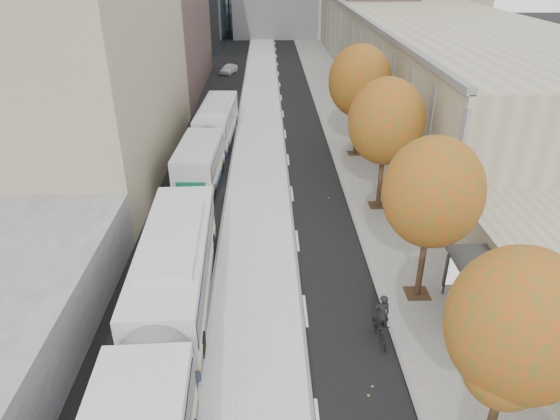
{
  "coord_description": "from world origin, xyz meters",
  "views": [
    {
      "loc": [
        -3.26,
        -5.48,
        14.18
      ],
      "look_at": [
        -2.63,
        16.9,
        2.5
      ],
      "focal_mm": 32.0,
      "sensor_mm": 36.0,
      "label": 1
    }
  ],
  "objects_px": {
    "cyclist": "(380,325)",
    "distant_car": "(229,69)",
    "bus_shelter": "(488,281)",
    "bus_far": "(211,136)",
    "bus_near": "(162,333)"
  },
  "relations": [
    {
      "from": "bus_far",
      "to": "distant_car",
      "type": "height_order",
      "value": "bus_far"
    },
    {
      "from": "bus_shelter",
      "to": "bus_far",
      "type": "bearing_deg",
      "value": 123.48
    },
    {
      "from": "cyclist",
      "to": "distant_car",
      "type": "xyz_separation_m",
      "value": [
        -9.28,
        50.24,
        -0.25
      ]
    },
    {
      "from": "bus_shelter",
      "to": "cyclist",
      "type": "height_order",
      "value": "bus_shelter"
    },
    {
      "from": "bus_shelter",
      "to": "bus_near",
      "type": "xyz_separation_m",
      "value": [
        -12.88,
        -2.27,
        -0.43
      ]
    },
    {
      "from": "bus_near",
      "to": "distant_car",
      "type": "height_order",
      "value": "bus_near"
    },
    {
      "from": "bus_near",
      "to": "cyclist",
      "type": "distance_m",
      "value": 8.55
    },
    {
      "from": "bus_near",
      "to": "bus_far",
      "type": "distance_m",
      "value": 22.29
    },
    {
      "from": "bus_shelter",
      "to": "distant_car",
      "type": "distance_m",
      "value": 51.2
    },
    {
      "from": "bus_shelter",
      "to": "bus_far",
      "type": "distance_m",
      "value": 24.0
    },
    {
      "from": "bus_near",
      "to": "cyclist",
      "type": "xyz_separation_m",
      "value": [
        8.4,
        1.31,
        -0.9
      ]
    },
    {
      "from": "cyclist",
      "to": "bus_shelter",
      "type": "bearing_deg",
      "value": 5.03
    },
    {
      "from": "bus_far",
      "to": "distant_car",
      "type": "distance_m",
      "value": 29.29
    },
    {
      "from": "bus_near",
      "to": "bus_far",
      "type": "relative_size",
      "value": 1.11
    },
    {
      "from": "bus_shelter",
      "to": "cyclist",
      "type": "distance_m",
      "value": 4.77
    }
  ]
}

